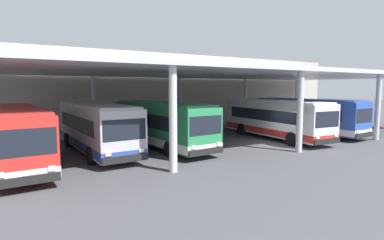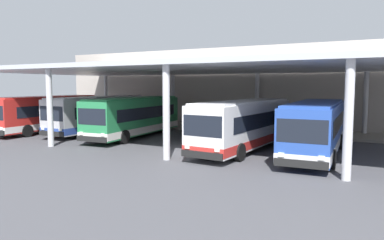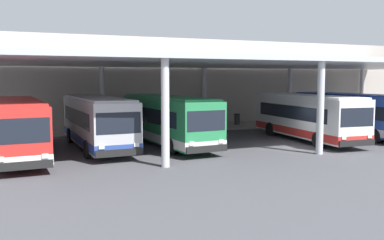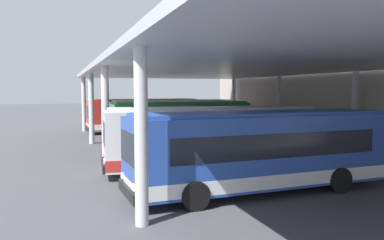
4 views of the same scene
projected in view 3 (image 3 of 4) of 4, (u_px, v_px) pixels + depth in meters
name	position (u px, v px, depth m)	size (l,w,h in m)	color
ground_plane	(293.00, 148.00, 26.59)	(200.00, 200.00, 0.00)	#47474C
platform_kerb	(213.00, 127.00, 37.39)	(42.00, 4.50, 0.18)	gray
station_building_facade	(198.00, 82.00, 40.00)	(48.00, 1.60, 7.91)	#ADA399
canopy_shelter	(249.00, 65.00, 31.14)	(40.00, 17.00, 5.55)	silver
bus_nearest_bay	(16.00, 128.00, 22.99)	(3.04, 10.63, 3.17)	red
bus_second_bay	(97.00, 122.00, 26.18)	(2.98, 10.61, 3.17)	#B7B7BC
bus_middle_bay	(168.00, 120.00, 27.27)	(3.27, 10.68, 3.17)	#28844C
bus_far_bay	(306.00, 117.00, 29.65)	(3.29, 10.69, 3.17)	white
bus_departing	(352.00, 114.00, 31.55)	(3.04, 10.63, 3.17)	#284CA8
bench_waiting	(215.00, 120.00, 37.51)	(1.80, 0.45, 0.92)	#383D47
trash_bin	(237.00, 119.00, 38.10)	(0.52, 0.52, 0.98)	#33383D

